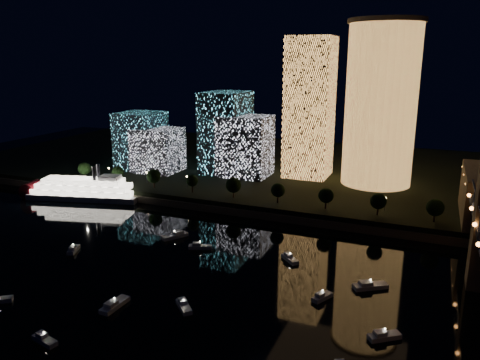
% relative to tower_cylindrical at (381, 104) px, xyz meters
% --- Properties ---
extents(ground, '(520.00, 520.00, 0.00)m').
position_rel_tower_cylindrical_xyz_m(ground, '(-23.03, -135.97, -42.65)').
color(ground, black).
rests_on(ground, ground).
extents(far_bank, '(420.00, 160.00, 5.00)m').
position_rel_tower_cylindrical_xyz_m(far_bank, '(-23.03, 24.03, -40.15)').
color(far_bank, black).
rests_on(far_bank, ground).
extents(seawall, '(420.00, 6.00, 3.00)m').
position_rel_tower_cylindrical_xyz_m(seawall, '(-23.03, -53.97, -41.15)').
color(seawall, '#6B5E4C').
rests_on(seawall, ground).
extents(tower_cylindrical, '(34.00, 34.00, 75.05)m').
position_rel_tower_cylindrical_xyz_m(tower_cylindrical, '(0.00, 0.00, 0.00)').
color(tower_cylindrical, '#FFAB51').
rests_on(tower_cylindrical, far_bank).
extents(tower_rectangular, '(21.46, 21.46, 68.30)m').
position_rel_tower_cylindrical_xyz_m(tower_rectangular, '(-34.00, 2.67, -3.50)').
color(tower_rectangular, '#FFAB51').
rests_on(tower_rectangular, far_bank).
extents(midrise_blocks, '(81.83, 37.12, 41.45)m').
position_rel_tower_cylindrical_xyz_m(midrise_blocks, '(-89.43, -10.13, -21.16)').
color(midrise_blocks, white).
rests_on(midrise_blocks, far_bank).
extents(riverboat, '(56.74, 24.57, 16.80)m').
position_rel_tower_cylindrical_xyz_m(riverboat, '(-124.50, -62.11, -38.34)').
color(riverboat, silver).
rests_on(riverboat, ground).
extents(motorboats, '(108.34, 74.55, 2.78)m').
position_rel_tower_cylindrical_xyz_m(motorboats, '(-28.27, -119.50, -41.84)').
color(motorboats, silver).
rests_on(motorboats, ground).
extents(esplanade_trees, '(166.33, 6.74, 8.87)m').
position_rel_tower_cylindrical_xyz_m(esplanade_trees, '(-51.02, -47.97, -32.18)').
color(esplanade_trees, black).
rests_on(esplanade_trees, far_bank).
extents(street_lamps, '(132.70, 0.70, 5.65)m').
position_rel_tower_cylindrical_xyz_m(street_lamps, '(-57.03, -41.97, -33.63)').
color(street_lamps, black).
rests_on(street_lamps, far_bank).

